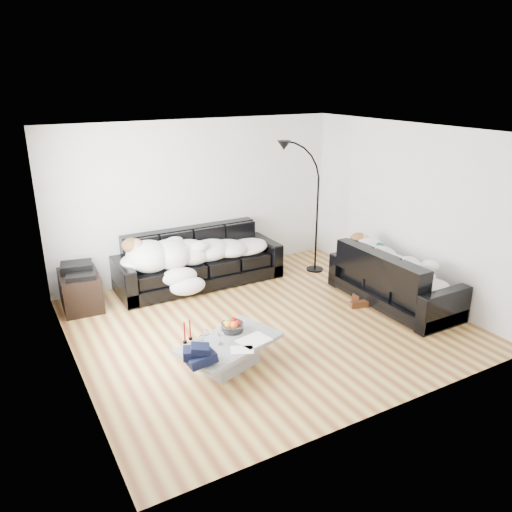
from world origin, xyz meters
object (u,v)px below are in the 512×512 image
wine_glass_b (201,342)px  shoes (360,301)px  sleeper_back (200,247)px  fruit_bowl (232,325)px  wine_glass_a (206,337)px  av_cabinet (81,290)px  wine_glass_c (221,337)px  floor_lamp (317,215)px  sleeper_right (396,263)px  sofa_back (199,258)px  sofa_right (395,277)px  stereo (78,269)px  candle_left (185,333)px  candle_right (190,330)px  coffee_table (230,354)px

wine_glass_b → shoes: bearing=11.5°
sleeper_back → fruit_bowl: size_ratio=8.46×
wine_glass_a → av_cabinet: 2.61m
wine_glass_a → wine_glass_c: bearing=-37.4°
av_cabinet → floor_lamp: bearing=-3.5°
sleeper_right → wine_glass_a: (-3.20, -0.31, -0.21)m
sofa_back → sleeper_back: sofa_back is taller
sofa_right → sleeper_back: 3.06m
stereo → candle_left: bearing=-61.7°
wine_glass_a → wine_glass_c: (0.13, -0.10, 0.00)m
candle_right → floor_lamp: size_ratio=0.12×
candle_left → av_cabinet: (-0.72, 2.31, -0.20)m
sleeper_right → floor_lamp: (-0.24, 1.67, 0.38)m
coffee_table → stereo: size_ratio=2.65×
shoes → stereo: 4.18m
wine_glass_c → candle_left: size_ratio=0.67×
sofa_back → wine_glass_b: 2.71m
sleeper_right → sleeper_back: bearing=47.6°
shoes → candle_left: bearing=-146.2°
sleeper_back → av_cabinet: (-1.88, 0.07, -0.38)m
sleeper_back → wine_glass_a: 2.56m
wine_glass_a → shoes: wine_glass_a is taller
fruit_bowl → stereo: size_ratio=0.61×
sleeper_right → av_cabinet: bearing=62.8°
av_cabinet → floor_lamp: (3.90, -0.45, 0.74)m
sofa_right → floor_lamp: size_ratio=1.01×
stereo → wine_glass_a: bearing=-58.1°
sleeper_right → candle_left: bearing=93.1°
wine_glass_a → fruit_bowl: bearing=16.9°
sofa_back → fruit_bowl: bearing=-103.5°
floor_lamp → sofa_right: bearing=-73.4°
sleeper_back → floor_lamp: size_ratio=1.12×
sofa_right → candle_left: size_ratio=7.75×
sofa_right → wine_glass_c: size_ratio=11.61×
wine_glass_c → shoes: bearing=12.9°
wine_glass_c → floor_lamp: floor_lamp is taller
candle_left → coffee_table: bearing=-24.7°
wine_glass_a → candle_right: size_ratio=0.69×
sofa_back → candle_right: (-1.07, -2.25, 0.03)m
fruit_bowl → av_cabinet: bearing=119.9°
av_cabinet → wine_glass_c: bearing=-64.0°
av_cabinet → floor_lamp: 3.99m
wine_glass_c → sleeper_back: bearing=71.8°
wine_glass_b → floor_lamp: (3.06, 2.06, 0.59)m
wine_glass_a → shoes: size_ratio=0.37×
fruit_bowl → wine_glass_c: bearing=-139.6°
fruit_bowl → candle_right: size_ratio=1.08×
candle_left → candle_right: (0.09, 0.05, -0.01)m
sofa_right → wine_glass_c: 3.09m
sofa_right → floor_lamp: floor_lamp is taller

